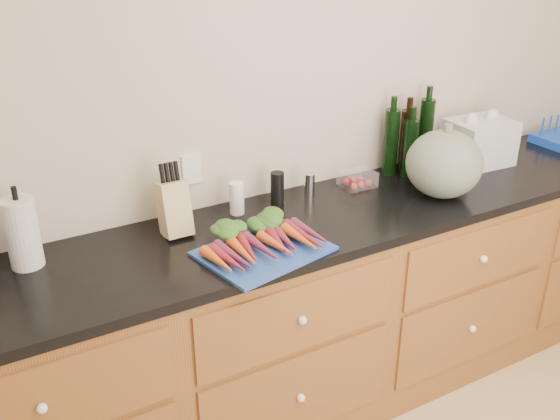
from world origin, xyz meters
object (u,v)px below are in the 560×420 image
cutting_board (264,251)px  knife_block (174,208)px  paper_towel (22,233)px  tomato_box (358,179)px  carrots (259,239)px  squash (444,164)px

cutting_board → knife_block: (-0.22, 0.30, 0.10)m
knife_block → cutting_board: bearing=-53.7°
cutting_board → knife_block: knife_block is taller
paper_towel → cutting_board: bearing=-23.0°
cutting_board → tomato_box: 0.73m
cutting_board → knife_block: size_ratio=2.10×
cutting_board → paper_towel: size_ratio=1.75×
carrots → knife_block: 0.35m
carrots → squash: bearing=1.9°
cutting_board → carrots: size_ratio=1.06×
cutting_board → tomato_box: (0.65, 0.33, 0.03)m
carrots → cutting_board: bearing=-90.0°
carrots → tomato_box: 0.71m
cutting_board → squash: (0.90, 0.07, 0.14)m
cutting_board → squash: size_ratio=1.35×
carrots → tomato_box: size_ratio=2.81×
squash → knife_block: (-1.13, 0.23, -0.04)m
squash → paper_towel: (-1.66, 0.25, -0.02)m
carrots → knife_block: size_ratio=1.98×
knife_block → tomato_box: bearing=2.0°
carrots → paper_towel: paper_towel is taller
carrots → paper_towel: 0.81m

